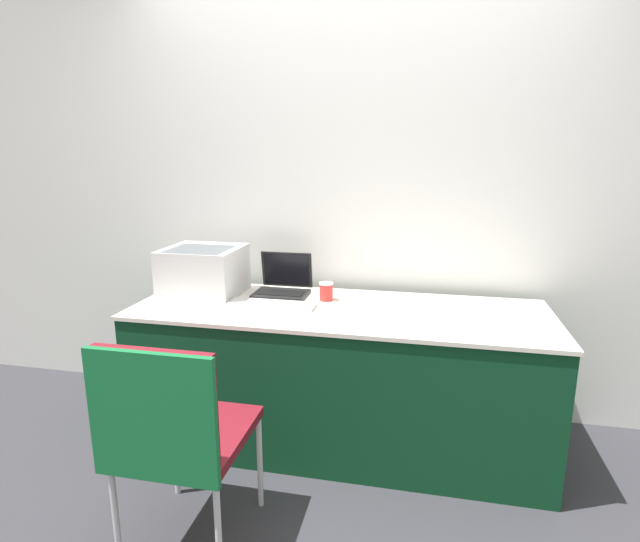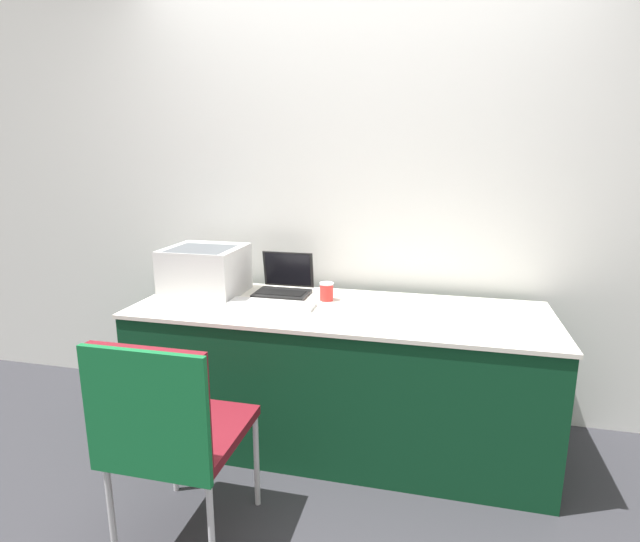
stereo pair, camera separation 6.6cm
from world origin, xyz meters
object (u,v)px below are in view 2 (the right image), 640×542
object	(u,v)px
printer	(205,269)
chair	(167,425)
coffee_cup	(327,291)
laptop_left	(284,285)
external_keyboard	(272,304)

from	to	relation	value
printer	chair	bearing A→B (deg)	-71.72
coffee_cup	chair	world-z (taller)	chair
laptop_left	coffee_cup	size ratio (longest dim) A/B	3.03
external_keyboard	chair	xyz separation A→B (m)	(-0.10, -0.88, -0.20)
printer	coffee_cup	bearing A→B (deg)	2.39
printer	laptop_left	xyz separation A→B (m)	(0.42, 0.11, -0.09)
coffee_cup	chair	xyz separation A→B (m)	(-0.35, -1.05, -0.24)
laptop_left	chair	xyz separation A→B (m)	(-0.09, -1.13, -0.24)
printer	external_keyboard	xyz separation A→B (m)	(0.43, -0.14, -0.13)
laptop_left	external_keyboard	size ratio (longest dim) A/B	0.66
printer	coffee_cup	distance (m)	0.69
laptop_left	external_keyboard	distance (m)	0.25
printer	external_keyboard	distance (m)	0.47
printer	laptop_left	distance (m)	0.45
external_keyboard	chair	distance (m)	0.91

